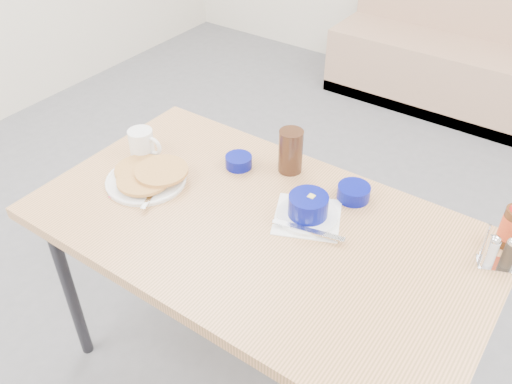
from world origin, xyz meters
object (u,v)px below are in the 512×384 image
Objects in this scene: creamer_bowl at (239,161)px; condiment_caddy at (500,254)px; booth_bench at (480,60)px; grits_setting at (308,209)px; butter_bowl at (354,193)px; pancake_plate at (147,177)px; amber_tumbler at (291,151)px; coffee_mug at (142,143)px; dining_table at (259,239)px.

creamer_bowl is 0.76× the size of condiment_caddy.
booth_bench reaches higher than grits_setting.
pancake_plate is at bearing -152.68° from butter_bowl.
butter_bowl is (0.41, 0.07, 0.00)m from creamer_bowl.
creamer_bowl is 0.60× the size of amber_tumbler.
amber_tumbler reaches higher than butter_bowl.
amber_tumbler is at bearing 134.34° from grits_setting.
coffee_mug is 1.39× the size of creamer_bowl.
booth_bench is at bearing 77.38° from coffee_mug.
dining_table is (0.00, -2.53, 0.35)m from booth_bench.
creamer_bowl is (-0.34, 0.10, -0.02)m from grits_setting.
dining_table is 13.28× the size of butter_bowl.
butter_bowl is (0.18, -2.26, 0.43)m from booth_bench.
booth_bench is at bearing 90.00° from dining_table.
coffee_mug is at bearing 165.33° from condiment_caddy.
condiment_caddy reaches higher than coffee_mug.
grits_setting is 2.32× the size of condiment_caddy.
creamer_bowl is 0.19m from amber_tumbler.
grits_setting is (0.53, 0.15, 0.02)m from pancake_plate.
dining_table is 5.23× the size of pancake_plate.
coffee_mug is (-0.12, 0.11, 0.03)m from pancake_plate.
coffee_mug reaches higher than dining_table.
pancake_plate is 0.32m from creamer_bowl.
butter_bowl is 0.47m from condiment_caddy.
grits_setting is 0.35m from creamer_bowl.
dining_table is 0.34m from butter_bowl.
pancake_plate is 0.55m from grits_setting.
creamer_bowl is at bearing -151.65° from amber_tumbler.
dining_table is 9.03× the size of amber_tumbler.
pancake_plate is 2.08× the size of coffee_mug.
butter_bowl is (0.07, 0.17, -0.01)m from grits_setting.
pancake_plate is at bearing -129.02° from creamer_bowl.
dining_table is 0.18m from grits_setting.
pancake_plate is 0.94× the size of grits_setting.
butter_bowl is at bearing 27.32° from pancake_plate.
grits_setting is (0.11, 0.11, 0.10)m from dining_table.
dining_table is 15.10× the size of creamer_bowl.
booth_bench is 2.38m from creamer_bowl.
creamer_bowl reaches higher than dining_table.
grits_setting is at bearing 170.94° from condiment_caddy.
booth_bench is 2.57m from coffee_mug.
condiment_caddy is (1.19, 0.17, -0.01)m from coffee_mug.
condiment_caddy reaches higher than pancake_plate.
creamer_bowl is 0.41m from butter_bowl.
condiment_caddy reaches higher than dining_table.
grits_setting reaches higher than butter_bowl.
booth_bench is 14.76× the size of coffee_mug.
creamer_bowl is (0.20, 0.24, 0.00)m from pancake_plate.
condiment_caddy is at bearing 20.34° from dining_table.
butter_bowl is at bearing -3.72° from amber_tumbler.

